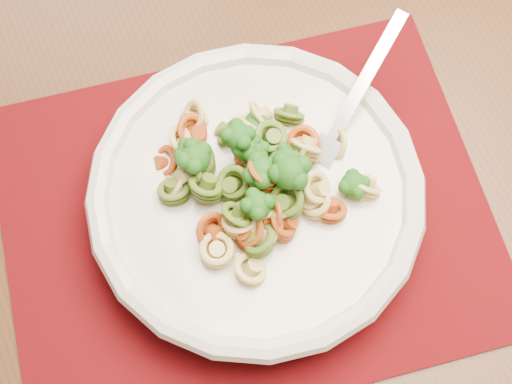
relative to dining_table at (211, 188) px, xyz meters
name	(u,v)px	position (x,y,z in m)	size (l,w,h in m)	color
dining_table	(211,188)	(0.00, 0.00, 0.00)	(1.40, 0.92, 0.74)	#482814
placemat	(247,217)	(0.01, -0.08, 0.10)	(0.42, 0.33, 0.00)	#51030C
pasta_bowl	(256,196)	(0.02, -0.07, 0.14)	(0.28, 0.28, 0.05)	silver
pasta_broccoli_heap	(256,189)	(0.02, -0.07, 0.15)	(0.24, 0.24, 0.06)	#EBCB74
fork	(324,152)	(0.09, -0.06, 0.15)	(0.19, 0.02, 0.01)	silver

